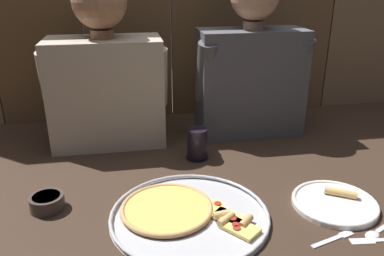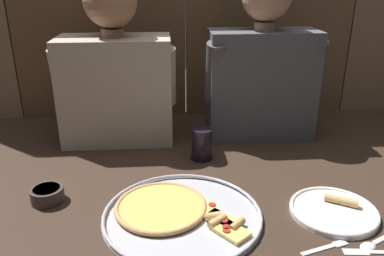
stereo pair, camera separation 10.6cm
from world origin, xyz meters
TOP-DOWN VIEW (x-y plane):
  - ground_plane at (0.00, 0.00)m, footprint 3.20×3.20m
  - pizza_tray at (-0.07, -0.09)m, footprint 0.43×0.43m
  - dinner_plate at (0.36, -0.11)m, footprint 0.24×0.24m
  - drinking_glass at (0.03, 0.26)m, footprint 0.08×0.08m
  - dipping_bowl at (-0.44, 0.01)m, footprint 0.09×0.09m
  - table_fork at (0.28, -0.25)m, footprint 0.13×0.05m
  - table_knife at (0.39, -0.27)m, footprint 0.16×0.03m
  - table_spoon at (0.40, -0.24)m, footprint 0.13×0.08m
  - diner_left at (-0.28, 0.46)m, footprint 0.45×0.22m
  - diner_right at (0.28, 0.46)m, footprint 0.44×0.20m

SIDE VIEW (x-z plane):
  - ground_plane at x=0.00m, z-range 0.00..0.00m
  - table_knife at x=0.39m, z-range 0.00..0.00m
  - table_fork at x=0.28m, z-range 0.00..0.01m
  - table_spoon at x=0.40m, z-range 0.00..0.01m
  - dinner_plate at x=0.36m, z-range -0.01..0.03m
  - pizza_tray at x=-0.07m, z-range 0.00..0.02m
  - dipping_bowl at x=-0.44m, z-range 0.00..0.04m
  - drinking_glass at x=0.03m, z-range 0.00..0.11m
  - diner_left at x=-0.28m, z-range -0.03..0.59m
  - diner_right at x=0.28m, z-range -0.03..0.61m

